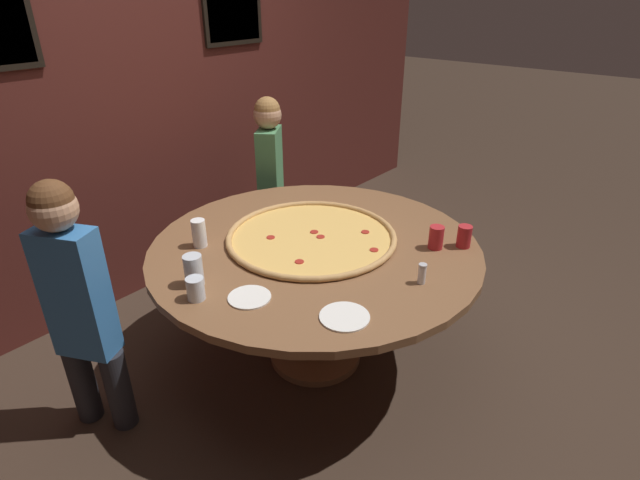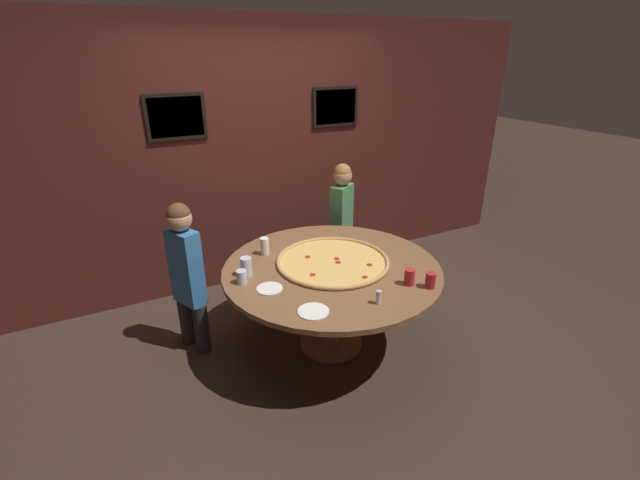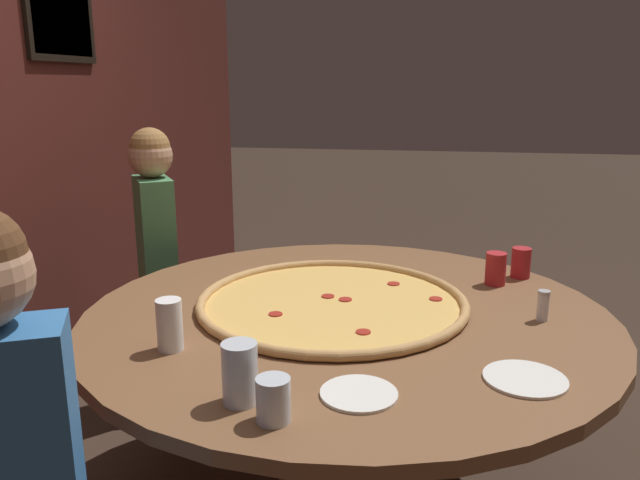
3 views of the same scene
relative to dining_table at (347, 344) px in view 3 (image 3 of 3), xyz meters
name	(u,v)px [view 3 (image 3 of 3)]	position (x,y,z in m)	size (l,w,h in m)	color
dining_table	(347,344)	(0.00, 0.00, 0.00)	(1.70, 1.70, 0.74)	brown
giant_pizza	(332,301)	(0.04, 0.06, 0.13)	(0.90, 0.90, 0.03)	#EAB75B
drink_cup_centre_back	(496,269)	(0.36, -0.50, 0.18)	(0.07, 0.07, 0.12)	#B22328
drink_cup_near_left	(170,325)	(-0.39, 0.44, 0.19)	(0.07, 0.07, 0.15)	white
drink_cup_beside_pizza	(521,263)	(0.47, -0.60, 0.18)	(0.07, 0.07, 0.12)	#B22328
drink_cup_far_left	(240,373)	(-0.64, 0.16, 0.19)	(0.08, 0.08, 0.15)	silver
drink_cup_front_edge	(273,400)	(-0.71, 0.07, 0.17)	(0.08, 0.08, 0.10)	silver
white_plate_beside_cup	(359,394)	(-0.56, -0.10, 0.12)	(0.19, 0.19, 0.01)	white
white_plate_near_front	(525,379)	(-0.41, -0.50, 0.12)	(0.21, 0.21, 0.01)	white
condiment_shaker	(543,305)	(0.02, -0.61, 0.17)	(0.04, 0.04, 0.10)	silver
diner_side_left	(157,252)	(0.63, 0.94, 0.10)	(0.33, 0.27, 1.27)	#232328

